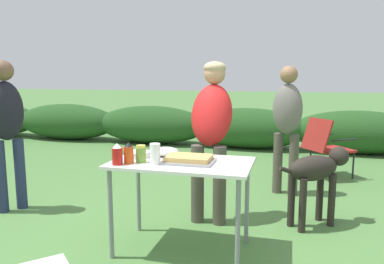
# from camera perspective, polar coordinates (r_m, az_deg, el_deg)

# --- Properties ---
(ground_plane) EXTENTS (60.00, 60.00, 0.00)m
(ground_plane) POSITION_cam_1_polar(r_m,az_deg,el_deg) (3.21, -1.53, -17.49)
(ground_plane) COLOR #4C7A3D
(shrub_hedge) EXTENTS (14.40, 0.90, 0.78)m
(shrub_hedge) POSITION_cam_1_polar(r_m,az_deg,el_deg) (7.36, 8.43, 0.59)
(shrub_hedge) COLOR #234C1E
(shrub_hedge) RESTS_ON ground
(folding_table) EXTENTS (1.10, 0.64, 0.74)m
(folding_table) POSITION_cam_1_polar(r_m,az_deg,el_deg) (2.98, -1.59, -5.96)
(folding_table) COLOR silver
(folding_table) RESTS_ON ground
(food_tray) EXTENTS (0.39, 0.27, 0.06)m
(food_tray) POSITION_cam_1_polar(r_m,az_deg,el_deg) (2.91, -0.50, -4.20)
(food_tray) COLOR #9E9EA3
(food_tray) RESTS_ON folding_table
(plate_stack) EXTENTS (0.21, 0.21, 0.05)m
(plate_stack) POSITION_cam_1_polar(r_m,az_deg,el_deg) (3.15, -8.29, -3.36)
(plate_stack) COLOR white
(plate_stack) RESTS_ON folding_table
(mixing_bowl) EXTENTS (0.23, 0.23, 0.07)m
(mixing_bowl) POSITION_cam_1_polar(r_m,az_deg,el_deg) (3.18, -4.11, -2.96)
(mixing_bowl) COLOR silver
(mixing_bowl) RESTS_ON folding_table
(paper_cup_stack) EXTENTS (0.08, 0.08, 0.16)m
(paper_cup_stack) POSITION_cam_1_polar(r_m,az_deg,el_deg) (2.86, -5.65, -3.35)
(paper_cup_stack) COLOR white
(paper_cup_stack) RESTS_ON folding_table
(relish_jar) EXTENTS (0.08, 0.08, 0.14)m
(relish_jar) POSITION_cam_1_polar(r_m,az_deg,el_deg) (2.94, -7.79, -3.34)
(relish_jar) COLOR olive
(relish_jar) RESTS_ON folding_table
(ketchup_bottle) EXTENTS (0.08, 0.08, 0.17)m
(ketchup_bottle) POSITION_cam_1_polar(r_m,az_deg,el_deg) (2.90, -11.32, -3.37)
(ketchup_bottle) COLOR red
(ketchup_bottle) RESTS_ON folding_table
(hot_sauce_bottle) EXTENTS (0.07, 0.07, 0.17)m
(hot_sauce_bottle) POSITION_cam_1_polar(r_m,az_deg,el_deg) (2.92, -9.64, -3.22)
(hot_sauce_bottle) COLOR #CC4214
(hot_sauce_bottle) RESTS_ON folding_table
(standing_person_in_navy_coat) EXTENTS (0.41, 0.50, 1.55)m
(standing_person_in_navy_coat) POSITION_cam_1_polar(r_m,az_deg,el_deg) (3.59, 2.97, 1.21)
(standing_person_in_navy_coat) COLOR #4C473D
(standing_person_in_navy_coat) RESTS_ON ground
(standing_person_in_gray_fleece) EXTENTS (0.40, 0.42, 1.56)m
(standing_person_in_gray_fleece) POSITION_cam_1_polar(r_m,az_deg,el_deg) (4.27, -26.39, 1.43)
(standing_person_in_gray_fleece) COLOR #232D4C
(standing_person_in_gray_fleece) RESTS_ON ground
(standing_person_in_olive_jacket) EXTENTS (0.41, 0.34, 1.52)m
(standing_person_in_olive_jacket) POSITION_cam_1_polar(r_m,az_deg,el_deg) (4.51, 14.30, 2.02)
(standing_person_in_olive_jacket) COLOR #4C473D
(standing_person_in_olive_jacket) RESTS_ON ground
(dog) EXTENTS (0.69, 0.59, 0.74)m
(dog) POSITION_cam_1_polar(r_m,az_deg,el_deg) (3.70, 18.50, -5.85)
(dog) COLOR #28231E
(dog) RESTS_ON ground
(camp_chair_green_behind_table) EXTENTS (0.75, 0.72, 0.83)m
(camp_chair_green_behind_table) POSITION_cam_1_polar(r_m,az_deg,el_deg) (5.48, 19.75, -1.79)
(camp_chair_green_behind_table) COLOR maroon
(camp_chair_green_behind_table) RESTS_ON ground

